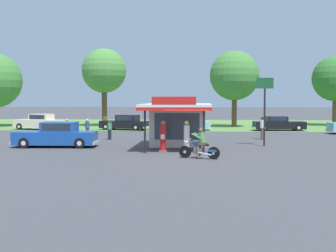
{
  "coord_description": "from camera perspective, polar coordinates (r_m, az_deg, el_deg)",
  "views": [
    {
      "loc": [
        0.8,
        -24.62,
        3.07
      ],
      "look_at": [
        -1.28,
        3.13,
        1.4
      ],
      "focal_mm": 47.88,
      "sensor_mm": 36.0,
      "label": 1
    }
  ],
  "objects": [
    {
      "name": "ground_plane",
      "position": [
        24.82,
        2.41,
        -3.67
      ],
      "size": [
        300.0,
        300.0,
        0.0
      ],
      "primitive_type": "plane",
      "color": "#424247"
    },
    {
      "name": "grass_verge_strip",
      "position": [
        54.71,
        3.44,
        0.22
      ],
      "size": [
        120.0,
        24.0,
        0.01
      ],
      "primitive_type": "cube",
      "color": "#56843D",
      "rests_on": "ground"
    },
    {
      "name": "service_station_kiosk",
      "position": [
        29.42,
        1.29,
        0.6
      ],
      "size": [
        4.24,
        6.85,
        3.21
      ],
      "color": "silver",
      "rests_on": "ground"
    },
    {
      "name": "gas_pump_nearside",
      "position": [
        25.96,
        -0.65,
        -1.51
      ],
      "size": [
        0.44,
        0.44,
        1.84
      ],
      "color": "slate",
      "rests_on": "ground"
    },
    {
      "name": "gas_pump_offside",
      "position": [
        25.87,
        2.39,
        -1.52
      ],
      "size": [
        0.44,
        0.44,
        1.84
      ],
      "color": "slate",
      "rests_on": "ground"
    },
    {
      "name": "motorcycle_with_rider",
      "position": [
        23.18,
        4.08,
        -2.56
      ],
      "size": [
        2.12,
        0.89,
        1.58
      ],
      "color": "black",
      "rests_on": "ground"
    },
    {
      "name": "featured_classic_sedan",
      "position": [
        29.67,
        -14.02,
        -1.2
      ],
      "size": [
        5.44,
        2.23,
        1.61
      ],
      "color": "#19479E",
      "rests_on": "ground"
    },
    {
      "name": "parked_car_back_row_right",
      "position": [
        44.96,
        -5.48,
        0.37
      ],
      "size": [
        5.26,
        3.05,
        1.5
      ],
      "color": "black",
      "rests_on": "ground"
    },
    {
      "name": "parked_car_back_row_far_right",
      "position": [
        45.13,
        13.89,
        0.25
      ],
      "size": [
        5.21,
        2.3,
        1.4
      ],
      "color": "black",
      "rests_on": "ground"
    },
    {
      "name": "parked_car_back_row_far_left",
      "position": [
        46.83,
        -16.06,
        0.42
      ],
      "size": [
        5.46,
        3.0,
        1.58
      ],
      "color": "beige",
      "rests_on": "ground"
    },
    {
      "name": "parked_car_second_row_spare",
      "position": [
        44.32,
        2.07,
        0.34
      ],
      "size": [
        5.15,
        2.13,
        1.48
      ],
      "color": "#7AC6D1",
      "rests_on": "ground"
    },
    {
      "name": "bystander_strolling_foreground",
      "position": [
        35.16,
        -12.71,
        -0.31
      ],
      "size": [
        0.34,
        0.34,
        1.57
      ],
      "color": "black",
      "rests_on": "ground"
    },
    {
      "name": "bystander_chatting_near_pumps",
      "position": [
        34.76,
        11.93,
        -0.16
      ],
      "size": [
        0.38,
        0.38,
        1.73
      ],
      "color": "brown",
      "rests_on": "ground"
    },
    {
      "name": "bystander_leaning_by_kiosk",
      "position": [
        34.17,
        -7.44,
        -0.42
      ],
      "size": [
        0.34,
        0.34,
        1.49
      ],
      "color": "black",
      "rests_on": "ground"
    },
    {
      "name": "bystander_standing_back_lot",
      "position": [
        36.05,
        -10.22,
        -0.25
      ],
      "size": [
        0.34,
        0.34,
        1.51
      ],
      "color": "brown",
      "rests_on": "ground"
    },
    {
      "name": "tree_oak_far_right",
      "position": [
        55.36,
        20.49,
        5.67
      ],
      "size": [
        5.21,
        5.21,
        8.06
      ],
      "color": "brown",
      "rests_on": "ground"
    },
    {
      "name": "tree_oak_centre",
      "position": [
        51.63,
        -8.13,
        6.93
      ],
      "size": [
        5.03,
        5.03,
        8.81
      ],
      "color": "brown",
      "rests_on": "ground"
    },
    {
      "name": "tree_oak_far_left",
      "position": [
        50.0,
        8.47,
        6.34
      ],
      "size": [
        5.44,
        5.44,
        8.38
      ],
      "color": "brown",
      "rests_on": "ground"
    },
    {
      "name": "roadside_pole_sign",
      "position": [
        29.95,
        12.21,
        3.36
      ],
      "size": [
        1.1,
        0.12,
        4.47
      ],
      "color": "black",
      "rests_on": "ground"
    }
  ]
}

